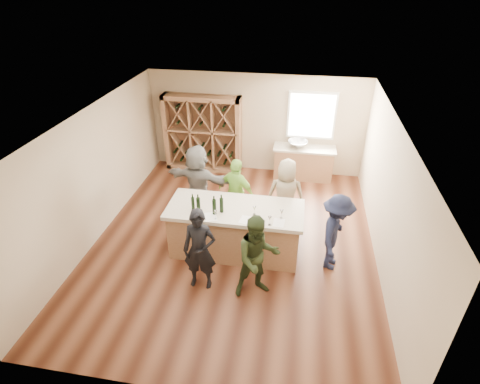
% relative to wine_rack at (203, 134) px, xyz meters
% --- Properties ---
extents(floor, '(6.00, 7.00, 0.10)m').
position_rel_wine_rack_xyz_m(floor, '(1.50, -3.27, -1.15)').
color(floor, '#552C1B').
rests_on(floor, ground).
extents(ceiling, '(6.00, 7.00, 0.10)m').
position_rel_wine_rack_xyz_m(ceiling, '(1.50, -3.27, 1.75)').
color(ceiling, white).
rests_on(ceiling, ground).
extents(wall_back, '(6.00, 0.10, 2.80)m').
position_rel_wine_rack_xyz_m(wall_back, '(1.50, 0.28, 0.30)').
color(wall_back, tan).
rests_on(wall_back, ground).
extents(wall_front, '(6.00, 0.10, 2.80)m').
position_rel_wine_rack_xyz_m(wall_front, '(1.50, -6.82, 0.30)').
color(wall_front, tan).
rests_on(wall_front, ground).
extents(wall_left, '(0.10, 7.00, 2.80)m').
position_rel_wine_rack_xyz_m(wall_left, '(-1.55, -3.27, 0.30)').
color(wall_left, tan).
rests_on(wall_left, ground).
extents(wall_right, '(0.10, 7.00, 2.80)m').
position_rel_wine_rack_xyz_m(wall_right, '(4.55, -3.27, 0.30)').
color(wall_right, tan).
rests_on(wall_right, ground).
extents(window_frame, '(1.30, 0.06, 1.30)m').
position_rel_wine_rack_xyz_m(window_frame, '(3.00, 0.20, 0.65)').
color(window_frame, white).
rests_on(window_frame, wall_back).
extents(window_pane, '(1.18, 0.01, 1.18)m').
position_rel_wine_rack_xyz_m(window_pane, '(3.00, 0.17, 0.65)').
color(window_pane, white).
rests_on(window_pane, wall_back).
extents(wine_rack, '(2.20, 0.45, 2.20)m').
position_rel_wine_rack_xyz_m(wine_rack, '(0.00, 0.00, 0.00)').
color(wine_rack, '#926746').
rests_on(wine_rack, floor).
extents(back_counter_base, '(1.60, 0.58, 0.86)m').
position_rel_wine_rack_xyz_m(back_counter_base, '(2.90, -0.07, -0.67)').
color(back_counter_base, '#926746').
rests_on(back_counter_base, floor).
extents(back_counter_top, '(1.70, 0.62, 0.06)m').
position_rel_wine_rack_xyz_m(back_counter_top, '(2.90, -0.07, -0.21)').
color(back_counter_top, beige).
rests_on(back_counter_top, back_counter_base).
extents(sink, '(0.54, 0.54, 0.19)m').
position_rel_wine_rack_xyz_m(sink, '(2.70, -0.07, -0.09)').
color(sink, silver).
rests_on(sink, back_counter_top).
extents(faucet, '(0.02, 0.02, 0.30)m').
position_rel_wine_rack_xyz_m(faucet, '(2.70, 0.11, -0.03)').
color(faucet, silver).
rests_on(faucet, back_counter_top).
extents(tasting_counter_base, '(2.60, 1.00, 1.00)m').
position_rel_wine_rack_xyz_m(tasting_counter_base, '(1.59, -3.57, -0.60)').
color(tasting_counter_base, '#926746').
rests_on(tasting_counter_base, floor).
extents(tasting_counter_top, '(2.72, 1.12, 0.08)m').
position_rel_wine_rack_xyz_m(tasting_counter_top, '(1.59, -3.57, -0.06)').
color(tasting_counter_top, beige).
rests_on(tasting_counter_top, tasting_counter_base).
extents(wine_bottle_a, '(0.08, 0.08, 0.27)m').
position_rel_wine_rack_xyz_m(wine_bottle_a, '(0.78, -3.76, 0.11)').
color(wine_bottle_a, black).
rests_on(wine_bottle_a, tasting_counter_top).
extents(wine_bottle_b, '(0.10, 0.10, 0.31)m').
position_rel_wine_rack_xyz_m(wine_bottle_b, '(0.91, -3.83, 0.14)').
color(wine_bottle_b, black).
rests_on(wine_bottle_b, tasting_counter_top).
extents(wine_bottle_d, '(0.10, 0.10, 0.32)m').
position_rel_wine_rack_xyz_m(wine_bottle_d, '(1.23, -3.84, 0.14)').
color(wine_bottle_d, black).
rests_on(wine_bottle_d, tasting_counter_top).
extents(wine_bottle_e, '(0.08, 0.08, 0.31)m').
position_rel_wine_rack_xyz_m(wine_bottle_e, '(1.35, -3.75, 0.13)').
color(wine_bottle_e, black).
rests_on(wine_bottle_e, tasting_counter_top).
extents(wine_glass_a, '(0.08, 0.08, 0.17)m').
position_rel_wine_rack_xyz_m(wine_glass_a, '(1.29, -4.01, 0.07)').
color(wine_glass_a, white).
rests_on(wine_glass_a, tasting_counter_top).
extents(wine_glass_c, '(0.09, 0.09, 0.19)m').
position_rel_wine_rack_xyz_m(wine_glass_c, '(2.32, -4.03, 0.07)').
color(wine_glass_c, white).
rests_on(wine_glass_c, tasting_counter_top).
extents(wine_glass_d, '(0.07, 0.07, 0.18)m').
position_rel_wine_rack_xyz_m(wine_glass_d, '(1.99, -3.74, 0.07)').
color(wine_glass_d, white).
rests_on(wine_glass_d, tasting_counter_top).
extents(wine_glass_e, '(0.09, 0.09, 0.20)m').
position_rel_wine_rack_xyz_m(wine_glass_e, '(2.52, -3.78, 0.08)').
color(wine_glass_e, white).
rests_on(wine_glass_e, tasting_counter_top).
extents(tasting_menu_a, '(0.32, 0.37, 0.00)m').
position_rel_wine_rack_xyz_m(tasting_menu_a, '(1.18, -3.96, -0.02)').
color(tasting_menu_a, white).
rests_on(tasting_menu_a, tasting_counter_top).
extents(tasting_menu_b, '(0.24, 0.30, 0.00)m').
position_rel_wine_rack_xyz_m(tasting_menu_b, '(1.85, -3.95, -0.02)').
color(tasting_menu_b, white).
rests_on(tasting_menu_b, tasting_counter_top).
extents(tasting_menu_c, '(0.23, 0.30, 0.00)m').
position_rel_wine_rack_xyz_m(tasting_menu_c, '(2.49, -3.93, -0.02)').
color(tasting_menu_c, white).
rests_on(tasting_menu_c, tasting_counter_top).
extents(person_near_left, '(0.62, 0.46, 1.66)m').
position_rel_wine_rack_xyz_m(person_near_left, '(1.13, -4.66, -0.27)').
color(person_near_left, black).
rests_on(person_near_left, floor).
extents(person_near_right, '(0.92, 0.72, 1.66)m').
position_rel_wine_rack_xyz_m(person_near_right, '(2.19, -4.68, -0.27)').
color(person_near_right, '#263319').
rests_on(person_near_right, floor).
extents(person_server, '(0.70, 1.13, 1.63)m').
position_rel_wine_rack_xyz_m(person_server, '(3.57, -3.71, -0.29)').
color(person_server, '#191E38').
rests_on(person_server, floor).
extents(person_far_mid, '(1.07, 0.84, 1.63)m').
position_rel_wine_rack_xyz_m(person_far_mid, '(1.44, -2.57, -0.28)').
color(person_far_mid, '#8CC64C').
rests_on(person_far_mid, floor).
extents(person_far_right, '(0.85, 0.57, 1.70)m').
position_rel_wine_rack_xyz_m(person_far_right, '(2.54, -2.54, -0.25)').
color(person_far_right, gray).
rests_on(person_far_right, floor).
extents(person_far_left, '(1.77, 0.89, 1.82)m').
position_rel_wine_rack_xyz_m(person_far_left, '(0.50, -2.41, -0.19)').
color(person_far_left, slate).
rests_on(person_far_left, floor).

